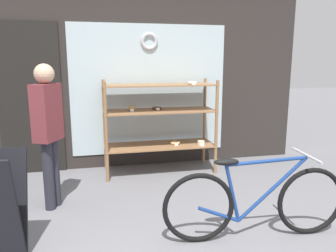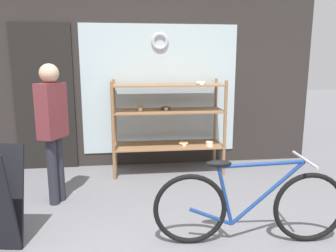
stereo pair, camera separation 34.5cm
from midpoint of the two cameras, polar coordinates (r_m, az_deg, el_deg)
name	(u,v)px [view 2 (the right image)]	position (r m, az deg, el deg)	size (l,w,h in m)	color
storefront_facade	(143,57)	(4.91, -2.32, 11.98)	(5.09, 0.13, 3.36)	#2D2826
display_case	(169,116)	(4.60, 2.24, 1.67)	(1.55, 0.55, 1.32)	#8E6642
bicycle	(249,206)	(3.04, 17.26, -13.16)	(1.68, 0.46, 0.77)	black
pedestrian	(53,124)	(3.70, -16.99, 0.31)	(0.30, 0.37, 1.55)	#282833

